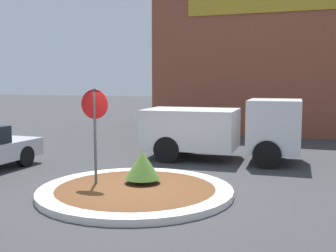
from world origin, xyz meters
TOP-DOWN VIEW (x-y plane):
  - ground_plane at (0.00, 0.00)m, footprint 120.00×120.00m
  - traffic_island at (0.00, 0.00)m, footprint 4.79×4.79m
  - stop_sign at (-1.15, 0.10)m, footprint 0.74×0.07m
  - island_shrub at (-0.02, 0.49)m, footprint 0.91×0.91m
  - utility_truck at (1.09, 5.12)m, footprint 5.44×2.51m
  - storefront_building at (2.55, 14.91)m, footprint 13.54×6.07m

SIDE VIEW (x-z plane):
  - ground_plane at x=0.00m, z-range 0.00..0.00m
  - traffic_island at x=0.00m, z-range 0.00..0.16m
  - island_shrub at x=-0.02m, z-range 0.22..1.07m
  - utility_truck at x=1.09m, z-range 0.06..2.20m
  - stop_sign at x=-1.15m, z-range 0.51..3.09m
  - storefront_building at x=2.55m, z-range 0.00..7.31m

